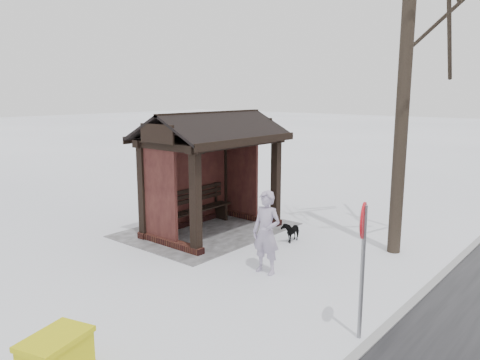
% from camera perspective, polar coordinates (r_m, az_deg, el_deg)
% --- Properties ---
extents(ground, '(120.00, 120.00, 0.00)m').
position_cam_1_polar(ground, '(12.22, -3.29, -6.28)').
color(ground, white).
rests_on(ground, ground).
extents(kerb, '(120.00, 0.15, 0.06)m').
position_cam_1_polar(kerb, '(9.55, 22.12, -12.00)').
color(kerb, gray).
rests_on(kerb, ground).
extents(trampled_patch, '(4.20, 3.20, 0.02)m').
position_cam_1_polar(trampled_patch, '(12.35, -3.97, -6.07)').
color(trampled_patch, '#9A999F').
rests_on(trampled_patch, ground).
extents(bus_shelter, '(3.60, 2.40, 3.09)m').
position_cam_1_polar(bus_shelter, '(11.88, -3.96, 3.90)').
color(bus_shelter, '#331412').
rests_on(bus_shelter, ground).
extents(pedestrian, '(0.43, 0.63, 1.67)m').
position_cam_1_polar(pedestrian, '(9.30, 3.23, -6.40)').
color(pedestrian, '#A397B1').
rests_on(pedestrian, ground).
extents(dog, '(0.62, 0.34, 0.50)m').
position_cam_1_polar(dog, '(11.45, 6.23, -6.21)').
color(dog, black).
rests_on(dog, ground).
extents(grit_bin, '(0.95, 0.77, 0.64)m').
position_cam_1_polar(grit_bin, '(6.58, -21.48, -19.68)').
color(grit_bin, '#C0BC0B').
rests_on(grit_bin, ground).
extents(road_sign, '(0.51, 0.19, 2.05)m').
position_cam_1_polar(road_sign, '(6.91, 14.74, -7.07)').
color(road_sign, gray).
rests_on(road_sign, ground).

